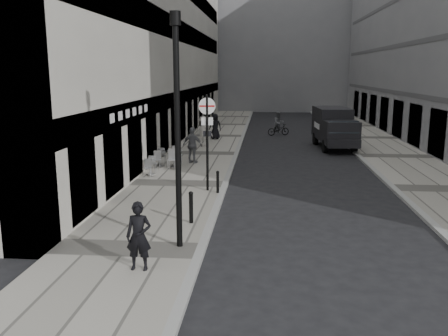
# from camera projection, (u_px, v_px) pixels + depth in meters

# --- Properties ---
(ground) EXTENTS (120.00, 120.00, 0.00)m
(ground) POSITION_uv_depth(u_px,v_px,m) (182.00, 303.00, 10.01)
(ground) COLOR black
(ground) RESTS_ON ground
(sidewalk) EXTENTS (4.00, 60.00, 0.12)m
(sidewalk) POSITION_uv_depth(u_px,v_px,m) (202.00, 154.00, 27.74)
(sidewalk) COLOR #9F9A8F
(sidewalk) RESTS_ON ground
(far_sidewalk) EXTENTS (4.00, 60.00, 0.12)m
(far_sidewalk) POSITION_uv_depth(u_px,v_px,m) (395.00, 157.00, 26.78)
(far_sidewalk) COLOR #9F9A8F
(far_sidewalk) RESTS_ON ground
(building_left) EXTENTS (4.00, 45.00, 18.00)m
(building_left) POSITION_uv_depth(u_px,v_px,m) (156.00, 9.00, 32.63)
(building_left) COLOR beige
(building_left) RESTS_ON ground
(building_far) EXTENTS (24.00, 16.00, 22.00)m
(building_far) POSITION_uv_depth(u_px,v_px,m) (266.00, 23.00, 62.32)
(building_far) COLOR gray
(building_far) RESTS_ON ground
(walking_man) EXTENTS (0.61, 0.40, 1.67)m
(walking_man) POSITION_uv_depth(u_px,v_px,m) (139.00, 236.00, 11.27)
(walking_man) COLOR black
(walking_man) RESTS_ON sidewalk
(sign_post) EXTENTS (0.65, 0.14, 3.80)m
(sign_post) POSITION_uv_depth(u_px,v_px,m) (207.00, 130.00, 18.56)
(sign_post) COLOR black
(sign_post) RESTS_ON sidewalk
(lamppost) EXTENTS (0.28, 0.28, 6.15)m
(lamppost) POSITION_uv_depth(u_px,v_px,m) (177.00, 121.00, 12.28)
(lamppost) COLOR black
(lamppost) RESTS_ON sidewalk
(bollard_near) EXTENTS (0.13, 0.13, 0.95)m
(bollard_near) POSITION_uv_depth(u_px,v_px,m) (191.00, 208.00, 14.84)
(bollard_near) COLOR black
(bollard_near) RESTS_ON sidewalk
(bollard_far) EXTENTS (0.11, 0.11, 0.83)m
(bollard_far) POSITION_uv_depth(u_px,v_px,m) (218.00, 183.00, 18.54)
(bollard_far) COLOR black
(bollard_far) RESTS_ON sidewalk
(panel_van) EXTENTS (2.36, 5.47, 2.52)m
(panel_van) POSITION_uv_depth(u_px,v_px,m) (334.00, 126.00, 30.00)
(panel_van) COLOR black
(panel_van) RESTS_ON ground
(cyclist) EXTENTS (1.78, 1.12, 1.82)m
(cyclist) POSITION_uv_depth(u_px,v_px,m) (278.00, 126.00, 36.01)
(cyclist) COLOR black
(cyclist) RESTS_ON ground
(pedestrian_a) EXTENTS (1.19, 0.82, 1.88)m
(pedestrian_a) POSITION_uv_depth(u_px,v_px,m) (193.00, 145.00, 24.46)
(pedestrian_a) COLOR slate
(pedestrian_a) RESTS_ON sidewalk
(pedestrian_b) EXTENTS (1.30, 0.84, 1.89)m
(pedestrian_b) POSITION_uv_depth(u_px,v_px,m) (203.00, 131.00, 30.14)
(pedestrian_b) COLOR #BBB4AC
(pedestrian_b) RESTS_ON sidewalk
(pedestrian_c) EXTENTS (1.00, 0.81, 1.79)m
(pedestrian_c) POSITION_uv_depth(u_px,v_px,m) (215.00, 126.00, 33.22)
(pedestrian_c) COLOR black
(pedestrian_c) RESTS_ON sidewalk
(cafe_table_near) EXTENTS (0.67, 1.51, 0.86)m
(cafe_table_near) POSITION_uv_depth(u_px,v_px,m) (160.00, 158.00, 23.75)
(cafe_table_near) COLOR #B0AFB2
(cafe_table_near) RESTS_ON sidewalk
(cafe_table_mid) EXTENTS (0.63, 1.43, 0.81)m
(cafe_table_mid) POSITION_uv_depth(u_px,v_px,m) (150.00, 166.00, 21.83)
(cafe_table_mid) COLOR silver
(cafe_table_mid) RESTS_ON sidewalk
(cafe_table_far) EXTENTS (0.78, 1.75, 1.00)m
(cafe_table_far) POSITION_uv_depth(u_px,v_px,m) (175.00, 157.00, 23.54)
(cafe_table_far) COLOR silver
(cafe_table_far) RESTS_ON sidewalk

